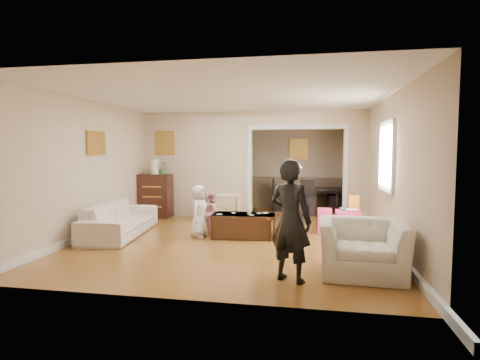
% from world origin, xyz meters
% --- Properties ---
extents(floor, '(7.00, 7.00, 0.00)m').
position_xyz_m(floor, '(0.00, 0.00, 0.00)').
color(floor, '#A16829').
rests_on(floor, ground).
extents(partition_left, '(2.75, 0.18, 2.60)m').
position_xyz_m(partition_left, '(-1.38, 1.80, 1.30)').
color(partition_left, '#BEA98B').
rests_on(partition_left, ground).
extents(partition_right, '(0.55, 0.18, 2.60)m').
position_xyz_m(partition_right, '(2.48, 1.80, 1.30)').
color(partition_right, '#BEA98B').
rests_on(partition_right, ground).
extents(partition_header, '(2.22, 0.18, 0.35)m').
position_xyz_m(partition_header, '(1.10, 1.80, 2.42)').
color(partition_header, '#BEA98B').
rests_on(partition_header, partition_right).
extents(window_pane, '(0.03, 0.95, 1.10)m').
position_xyz_m(window_pane, '(2.73, -0.40, 1.55)').
color(window_pane, white).
rests_on(window_pane, ground).
extents(framed_art_partition, '(0.45, 0.03, 0.55)m').
position_xyz_m(framed_art_partition, '(-2.20, 1.70, 1.85)').
color(framed_art_partition, brown).
rests_on(framed_art_partition, partition_left).
extents(framed_art_sofa_wall, '(0.03, 0.55, 0.40)m').
position_xyz_m(framed_art_sofa_wall, '(-2.71, -0.60, 1.80)').
color(framed_art_sofa_wall, brown).
extents(framed_art_alcove, '(0.45, 0.03, 0.55)m').
position_xyz_m(framed_art_alcove, '(1.10, 3.44, 1.70)').
color(framed_art_alcove, brown).
extents(sofa, '(1.09, 2.27, 0.64)m').
position_xyz_m(sofa, '(-2.22, -0.63, 0.32)').
color(sofa, beige).
rests_on(sofa, ground).
extents(armchair_back, '(0.93, 0.94, 0.67)m').
position_xyz_m(armchair_back, '(-0.62, 1.21, 0.34)').
color(armchair_back, '#C9B18B').
rests_on(armchair_back, ground).
extents(armchair_front, '(1.14, 1.01, 0.72)m').
position_xyz_m(armchair_front, '(2.09, -2.24, 0.36)').
color(armchair_front, beige).
rests_on(armchair_front, ground).
extents(dresser, '(0.78, 0.44, 1.07)m').
position_xyz_m(dresser, '(-2.35, 1.40, 0.54)').
color(dresser, black).
rests_on(dresser, ground).
extents(table_lamp, '(0.22, 0.22, 0.36)m').
position_xyz_m(table_lamp, '(-2.35, 1.40, 1.25)').
color(table_lamp, beige).
rests_on(table_lamp, dresser).
extents(potted_plant, '(0.28, 0.24, 0.31)m').
position_xyz_m(potted_plant, '(-2.15, 1.40, 1.23)').
color(potted_plant, '#477B36').
rests_on(potted_plant, dresser).
extents(coffee_table, '(1.24, 0.71, 0.45)m').
position_xyz_m(coffee_table, '(0.18, -0.38, 0.22)').
color(coffee_table, '#331B10').
rests_on(coffee_table, ground).
extents(coffee_cup, '(0.10, 0.10, 0.08)m').
position_xyz_m(coffee_cup, '(0.28, -0.43, 0.49)').
color(coffee_cup, beige).
rests_on(coffee_cup, coffee_table).
extents(play_table, '(0.48, 0.48, 0.46)m').
position_xyz_m(play_table, '(2.17, 0.31, 0.23)').
color(play_table, '#FF4385').
rests_on(play_table, ground).
extents(cereal_box, '(0.20, 0.07, 0.30)m').
position_xyz_m(cereal_box, '(2.29, 0.41, 0.61)').
color(cereal_box, gold).
rests_on(cereal_box, play_table).
extents(cyan_cup, '(0.08, 0.08, 0.08)m').
position_xyz_m(cyan_cup, '(2.07, 0.26, 0.50)').
color(cyan_cup, teal).
rests_on(cyan_cup, play_table).
extents(toy_block, '(0.10, 0.08, 0.05)m').
position_xyz_m(toy_block, '(2.05, 0.43, 0.48)').
color(toy_block, red).
rests_on(toy_block, play_table).
extents(play_bowl, '(0.21, 0.21, 0.05)m').
position_xyz_m(play_bowl, '(2.22, 0.19, 0.48)').
color(play_bowl, white).
rests_on(play_bowl, play_table).
extents(dining_table, '(1.91, 1.24, 0.63)m').
position_xyz_m(dining_table, '(1.38, 3.02, 0.32)').
color(dining_table, black).
rests_on(dining_table, ground).
extents(adult_person, '(0.67, 0.59, 1.55)m').
position_xyz_m(adult_person, '(1.16, -2.68, 0.77)').
color(adult_person, black).
rests_on(adult_person, ground).
extents(child_kneel_a, '(0.35, 0.51, 1.00)m').
position_xyz_m(child_kneel_a, '(-0.67, -0.53, 0.50)').
color(child_kneel_a, silver).
rests_on(child_kneel_a, ground).
extents(child_kneel_b, '(0.45, 0.49, 0.81)m').
position_xyz_m(child_kneel_b, '(-0.52, -0.08, 0.41)').
color(child_kneel_b, pink).
rests_on(child_kneel_b, ground).
extents(child_toddler, '(0.52, 0.53, 0.89)m').
position_xyz_m(child_toddler, '(1.23, 0.37, 0.45)').
color(child_toddler, black).
rests_on(child_toddler, ground).
extents(craft_papers, '(0.96, 0.41, 0.00)m').
position_xyz_m(craft_papers, '(0.18, -0.33, 0.45)').
color(craft_papers, white).
rests_on(craft_papers, coffee_table).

